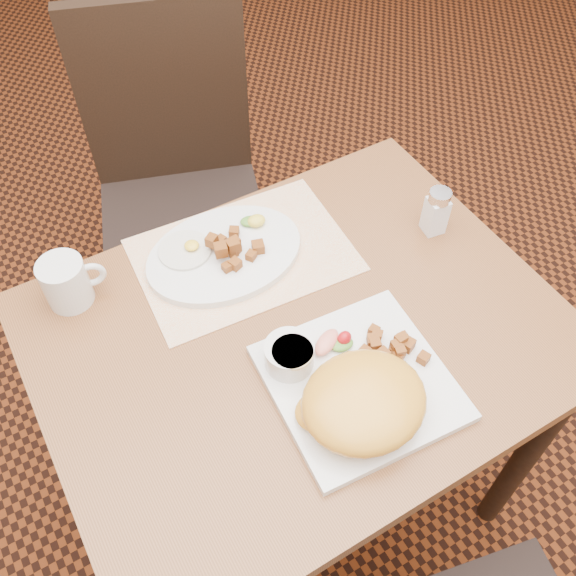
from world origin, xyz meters
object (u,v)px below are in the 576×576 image
at_px(chair_far, 177,178).
at_px(coffee_mug, 67,282).
at_px(plate_oval, 225,254).
at_px(plate_square, 359,383).
at_px(table, 300,363).
at_px(salt_shaker, 436,211).

relative_size(chair_far, coffee_mug, 8.58).
height_order(plate_oval, coffee_mug, coffee_mug).
xyz_separation_m(chair_far, plate_square, (-0.02, -0.84, 0.22)).
xyz_separation_m(plate_square, plate_oval, (-0.06, 0.36, 0.00)).
height_order(plate_square, coffee_mug, coffee_mug).
distance_m(table, chair_far, 0.71).
distance_m(chair_far, coffee_mug, 0.62).
bearing_deg(salt_shaker, plate_square, -145.91).
relative_size(salt_shaker, coffee_mug, 0.88).
relative_size(chair_far, plate_oval, 3.19).
xyz_separation_m(chair_far, coffee_mug, (-0.37, -0.43, 0.26)).
height_order(table, chair_far, chair_far).
distance_m(plate_oval, salt_shaker, 0.42).
xyz_separation_m(plate_square, salt_shaker, (0.32, 0.22, 0.04)).
height_order(table, salt_shaker, salt_shaker).
distance_m(plate_square, coffee_mug, 0.54).
relative_size(chair_far, salt_shaker, 9.70).
xyz_separation_m(plate_square, coffee_mug, (-0.35, 0.41, 0.04)).
bearing_deg(coffee_mug, chair_far, 49.44).
height_order(plate_square, salt_shaker, salt_shaker).
xyz_separation_m(table, coffee_mug, (-0.32, 0.27, 0.16)).
bearing_deg(plate_square, chair_far, 88.53).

